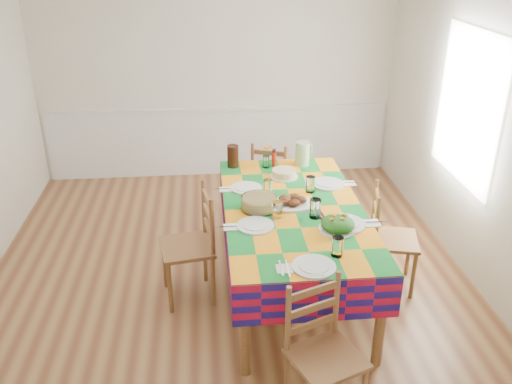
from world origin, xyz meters
The scene contains 23 objects.
room centered at (0.00, 0.00, 1.35)m, with size 4.58×5.08×2.78m.
wainscot centered at (0.00, 2.48, 0.49)m, with size 4.41×0.06×0.92m.
window_right centered at (2.23, 0.30, 1.50)m, with size 1.40×1.40×0.00m, color white.
dining_table centered at (0.55, -0.26, 0.75)m, with size 1.17×2.18×0.85m.
setting_near_head centered at (0.61, -1.14, 0.88)m, with size 0.50×0.33×0.15m.
setting_left_near centered at (0.26, -0.52, 0.88)m, with size 0.54×0.32×0.14m.
setting_left_far centered at (0.24, 0.09, 0.88)m, with size 0.52×0.31×0.14m.
setting_right_near centered at (0.84, -0.55, 0.88)m, with size 0.63×0.36×0.16m.
setting_right_far centered at (0.88, 0.11, 0.88)m, with size 0.57×0.33×0.15m.
meat_platter centered at (0.54, -0.22, 0.88)m, with size 0.42×0.30×0.08m.
salad_platter centered at (0.83, -0.68, 0.89)m, with size 0.30×0.30×0.12m.
pasta_bowl centered at (0.26, -0.27, 0.90)m, with size 0.30×0.30×0.11m.
cake centered at (0.56, 0.37, 0.88)m, with size 0.27×0.27×0.07m.
serving_utensils centered at (0.73, -0.38, 0.85)m, with size 0.14×0.32×0.01m.
flower_vase centered at (0.41, 0.62, 0.94)m, with size 0.14×0.12×0.23m.
hot_sauce centered at (0.50, 0.64, 0.94)m, with size 0.04×0.04×0.18m, color red.
green_pitcher centered at (0.79, 0.66, 0.97)m, with size 0.14×0.14×0.24m, color #9FC88D.
tea_pitcher centered at (0.09, 0.68, 0.96)m, with size 0.11×0.11×0.22m, color black.
name_card centered at (0.55, -1.30, 0.86)m, with size 0.09×0.03×0.02m, color silver.
chair_near centered at (0.54, -1.64, 0.48)m, with size 0.55×0.54×0.98m.
chair_far centered at (0.54, 1.12, 0.46)m, with size 0.53×0.52×0.94m.
chair_left centered at (-0.32, -0.25, 0.51)m, with size 0.50×0.52×1.03m.
chair_right centered at (1.42, -0.25, 0.48)m, with size 0.50×0.51×0.97m.
Camera 1 is at (-0.15, -4.29, 2.92)m, focal length 38.00 mm.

